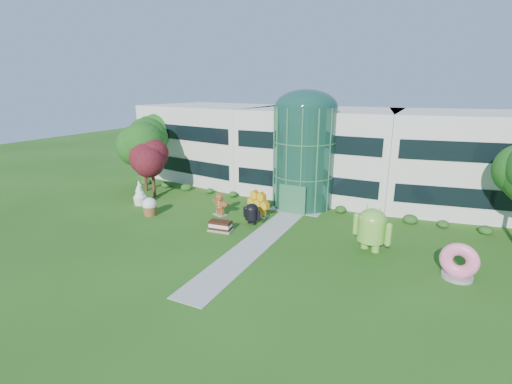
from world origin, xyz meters
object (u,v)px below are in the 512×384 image
at_px(android_green, 372,226).
at_px(android_black, 252,212).
at_px(gingerbread, 220,204).
at_px(donut, 459,260).

bearing_deg(android_green, android_black, -160.44).
height_order(android_green, android_black, android_green).
distance_m(android_black, gingerbread, 3.79).
bearing_deg(android_green, gingerbread, -162.06).
height_order(android_black, donut, donut).
relative_size(android_green, gingerbread, 1.56).
height_order(android_green, gingerbread, android_green).
height_order(donut, gingerbread, donut).
bearing_deg(gingerbread, android_green, 14.99).
bearing_deg(android_black, gingerbread, -179.24).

